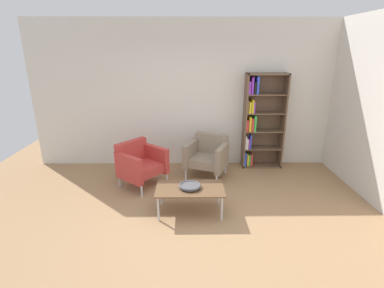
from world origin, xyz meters
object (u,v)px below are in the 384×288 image
at_px(armchair_spare_guest, 207,155).
at_px(armchair_corner_red, 140,163).
at_px(bookshelf_tall, 259,122).
at_px(coffee_table_low, 190,190).
at_px(decorative_bowl, 190,186).

bearing_deg(armchair_spare_guest, armchair_corner_red, -140.23).
height_order(bookshelf_tall, coffee_table_low, bookshelf_tall).
distance_m(bookshelf_tall, armchair_spare_guest, 1.29).
relative_size(decorative_bowl, armchair_corner_red, 0.34).
distance_m(decorative_bowl, armchair_spare_guest, 1.36).
bearing_deg(armchair_corner_red, bookshelf_tall, -29.64).
distance_m(bookshelf_tall, armchair_corner_red, 2.50).
distance_m(bookshelf_tall, decorative_bowl, 2.33).
bearing_deg(decorative_bowl, armchair_corner_red, 133.24).
height_order(armchair_spare_guest, armchair_corner_red, same).
distance_m(coffee_table_low, armchair_corner_red, 1.29).
bearing_deg(bookshelf_tall, armchair_corner_red, -159.48).
bearing_deg(armchair_spare_guest, coffee_table_low, -81.86).
bearing_deg(coffee_table_low, decorative_bowl, 104.04).
distance_m(decorative_bowl, armchair_corner_red, 1.28).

